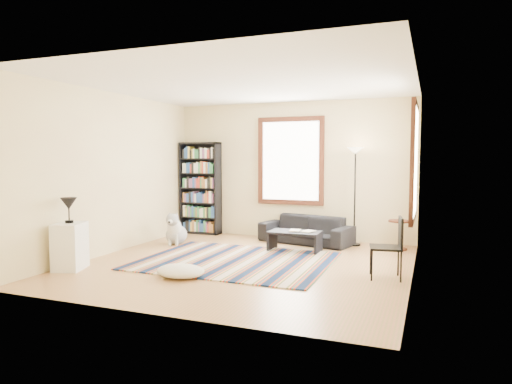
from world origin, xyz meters
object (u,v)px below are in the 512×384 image
(sofa, at_px, (306,230))
(bookshelf, at_px, (200,188))
(white_cabinet, at_px, (70,246))
(coffee_table, at_px, (295,241))
(floor_lamp, at_px, (355,197))
(side_table, at_px, (399,235))
(dog, at_px, (176,228))
(folding_chair, at_px, (386,248))
(floor_cushion, at_px, (181,271))

(sofa, height_order, bookshelf, bookshelf)
(bookshelf, distance_m, white_cabinet, 3.66)
(coffee_table, xyz_separation_m, floor_lamp, (0.90, 0.94, 0.75))
(side_table, bearing_deg, sofa, 178.84)
(sofa, bearing_deg, dog, -142.67)
(coffee_table, height_order, dog, dog)
(folding_chair, bearing_deg, side_table, 79.29)
(side_table, bearing_deg, white_cabinet, -143.91)
(side_table, xyz_separation_m, dog, (-4.06, -0.97, 0.04))
(coffee_table, distance_m, side_table, 1.91)
(floor_cushion, height_order, folding_chair, folding_chair)
(side_table, distance_m, white_cabinet, 5.57)
(dog, bearing_deg, floor_cushion, -68.03)
(sofa, bearing_deg, side_table, 12.67)
(dog, bearing_deg, side_table, 3.14)
(side_table, height_order, white_cabinet, white_cabinet)
(bookshelf, height_order, folding_chair, bookshelf)
(coffee_table, distance_m, white_cabinet, 3.72)
(floor_cushion, xyz_separation_m, dog, (-1.33, 2.12, 0.22))
(sofa, xyz_separation_m, side_table, (1.75, -0.04, 0.01))
(bookshelf, height_order, dog, bookshelf)
(coffee_table, distance_m, floor_cushion, 2.49)
(bookshelf, bearing_deg, side_table, -4.15)
(sofa, bearing_deg, bookshelf, -172.44)
(bookshelf, distance_m, dog, 1.46)
(floor_cushion, bearing_deg, white_cabinet, -173.71)
(white_cabinet, bearing_deg, bookshelf, 66.45)
(bookshelf, height_order, side_table, bookshelf)
(bookshelf, relative_size, side_table, 3.70)
(bookshelf, xyz_separation_m, floor_lamp, (3.38, -0.17, -0.07))
(sofa, bearing_deg, folding_chair, -37.67)
(bookshelf, height_order, floor_lamp, bookshelf)
(floor_lamp, xyz_separation_m, dog, (-3.23, -1.10, -0.62))
(sofa, xyz_separation_m, folding_chair, (1.70, -2.14, 0.17))
(white_cabinet, bearing_deg, sofa, 31.40)
(floor_lamp, xyz_separation_m, folding_chair, (0.78, -2.24, -0.50))
(dog, bearing_deg, bookshelf, 86.54)
(bookshelf, relative_size, folding_chair, 2.33)
(floor_cushion, bearing_deg, dog, 122.23)
(floor_lamp, height_order, side_table, floor_lamp)
(floor_cushion, bearing_deg, floor_lamp, 59.54)
(sofa, distance_m, white_cabinet, 4.31)
(coffee_table, height_order, white_cabinet, white_cabinet)
(floor_cushion, bearing_deg, sofa, 72.69)
(bookshelf, bearing_deg, floor_cushion, -66.32)
(floor_lamp, bearing_deg, sofa, -173.81)
(floor_lamp, bearing_deg, coffee_table, -133.78)
(sofa, xyz_separation_m, dog, (-2.31, -1.00, 0.04))
(floor_cushion, xyz_separation_m, white_cabinet, (-1.77, -0.20, 0.26))
(floor_cushion, relative_size, floor_lamp, 0.38)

